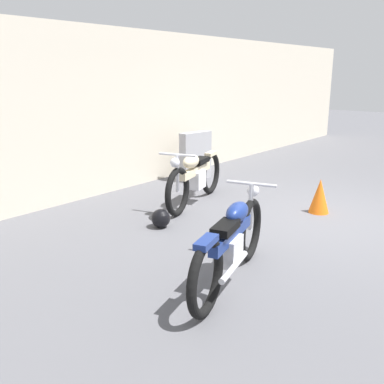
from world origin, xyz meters
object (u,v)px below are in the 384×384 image
Objects in this scene: helmet at (161,218)px; motorcycle_blue at (232,242)px; traffic_cone at (320,196)px; stone_marker at (196,156)px; motorcycle_cream at (195,177)px.

motorcycle_blue is at bearing -113.78° from helmet.
traffic_cone is at bearing -34.69° from helmet.
traffic_cone is at bearing -99.64° from stone_marker.
traffic_cone is 2.04m from motorcycle_cream.
helmet is (-2.61, -1.47, -0.36)m from stone_marker.
motorcycle_blue is at bearing -136.35° from stone_marker.
traffic_cone is at bearing -9.79° from motorcycle_blue.
stone_marker is 1.80× the size of traffic_cone.
motorcycle_blue reaches higher than traffic_cone.
helmet is at bearing -150.55° from stone_marker.
motorcycle_cream is (2.00, 2.12, 0.02)m from motorcycle_blue.
helmet is at bearing 145.31° from traffic_cone.
motorcycle_blue is at bearing -174.23° from traffic_cone.
motorcycle_cream reaches higher than traffic_cone.
stone_marker reaches higher than helmet.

